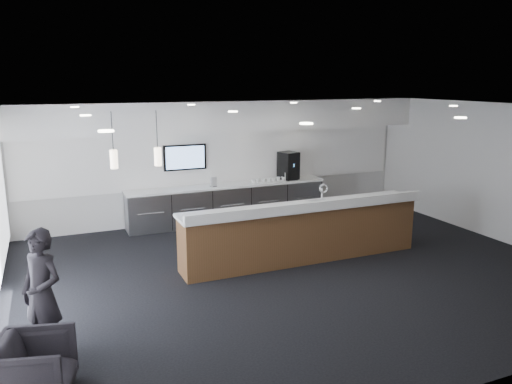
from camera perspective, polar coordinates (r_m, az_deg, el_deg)
name	(u,v)px	position (r m, az deg, el deg)	size (l,w,h in m)	color
ground	(295,271)	(9.42, 4.48, -9.01)	(10.00, 10.00, 0.00)	black
ceiling	(298,108)	(8.77, 4.82, 9.54)	(10.00, 8.00, 0.02)	black
back_wall	(223,160)	(12.59, -3.81, 3.63)	(10.00, 0.02, 3.00)	silver
right_wall	(501,173)	(12.09, 26.17, 1.98)	(0.02, 8.00, 3.00)	silver
soffit_bulkhead	(228,115)	(12.04, -3.17, 8.73)	(10.00, 0.90, 0.70)	white
alcove_panel	(223,157)	(12.55, -3.77, 4.06)	(9.80, 0.06, 1.40)	white
back_credenza	(228,203)	(12.46, -3.19, -1.26)	(5.06, 0.66, 0.95)	gray
wall_tv	(185,157)	(12.19, -8.12, 3.95)	(1.05, 0.08, 0.62)	black
pendant_left	(152,153)	(8.80, -11.81, 4.41)	(0.12, 0.12, 0.30)	#FFE6C6
pendant_right	(110,155)	(8.69, -16.35, 4.07)	(0.12, 0.12, 0.30)	#FFE6C6
ceiling_can_lights	(298,110)	(8.77, 4.82, 9.34)	(7.00, 5.00, 0.02)	white
service_counter	(303,232)	(9.83, 5.35, -4.52)	(4.94, 0.83, 1.49)	brown
coffee_machine	(288,166)	(12.97, 3.72, 3.02)	(0.50, 0.58, 0.71)	black
info_sign_left	(214,182)	(12.10, -4.85, 1.16)	(0.17, 0.02, 0.24)	silver
info_sign_right	(287,176)	(12.84, 3.58, 1.79)	(0.16, 0.02, 0.21)	silver
armchair	(34,368)	(6.33, -23.99, -17.94)	(0.78, 0.80, 0.73)	black
lounge_guest	(42,294)	(6.94, -23.23, -10.66)	(0.62, 0.41, 1.69)	black
cup_0	(283,178)	(12.86, 3.14, 1.56)	(0.11, 0.11, 0.10)	white
cup_1	(278,179)	(12.80, 2.57, 1.52)	(0.11, 0.11, 0.10)	white
cup_2	(273,179)	(12.74, 2.00, 1.47)	(0.11, 0.11, 0.10)	white
cup_3	(268,180)	(12.68, 1.43, 1.42)	(0.11, 0.11, 0.10)	white
cup_4	(263,180)	(12.62, 0.85, 1.38)	(0.11, 0.11, 0.10)	white
cup_5	(258,180)	(12.57, 0.27, 1.33)	(0.11, 0.11, 0.10)	white
cup_6	(253,181)	(12.51, -0.32, 1.28)	(0.11, 0.11, 0.10)	white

